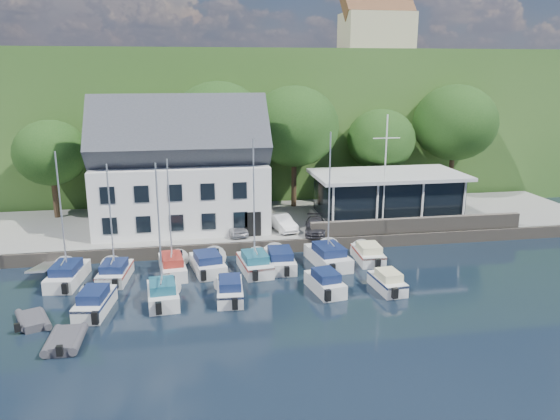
{
  "coord_description": "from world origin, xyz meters",
  "views": [
    {
      "loc": [
        -6.49,
        -29.13,
        14.02
      ],
      "look_at": [
        0.09,
        9.0,
        3.99
      ],
      "focal_mm": 35.0,
      "sensor_mm": 36.0,
      "label": 1
    }
  ],
  "objects_px": {
    "boat_r2_3": "(325,281)",
    "dinghy_0": "(33,319)",
    "boat_r1_7": "(368,252)",
    "boat_r2_4": "(387,280)",
    "car_blue": "(342,219)",
    "boat_r1_2": "(170,214)",
    "boat_r2_1": "(159,231)",
    "car_silver": "(234,226)",
    "boat_r1_3": "(208,262)",
    "club_pavilion": "(387,196)",
    "harbor_building": "(181,176)",
    "boat_r1_5": "(280,258)",
    "boat_r1_6": "(329,201)",
    "car_dgrey": "(315,226)",
    "dinghy_1": "(65,339)",
    "boat_r1_4": "(254,210)",
    "flagpole": "(385,173)",
    "boat_r1_1": "(111,221)",
    "boat_r1_0": "(62,219)",
    "boat_r2_2": "(230,288)",
    "car_white": "(282,222)",
    "boat_r2_0": "(95,300)"
  },
  "relations": [
    {
      "from": "boat_r2_3",
      "to": "car_blue",
      "type": "bearing_deg",
      "value": 59.6
    },
    {
      "from": "car_silver",
      "to": "boat_r1_3",
      "type": "bearing_deg",
      "value": -125.87
    },
    {
      "from": "car_white",
      "to": "boat_r2_0",
      "type": "relative_size",
      "value": 0.68
    },
    {
      "from": "flagpole",
      "to": "boat_r1_1",
      "type": "relative_size",
      "value": 1.14
    },
    {
      "from": "car_blue",
      "to": "dinghy_1",
      "type": "height_order",
      "value": "car_blue"
    },
    {
      "from": "boat_r1_0",
      "to": "boat_r2_1",
      "type": "relative_size",
      "value": 0.96
    },
    {
      "from": "boat_r2_3",
      "to": "dinghy_0",
      "type": "height_order",
      "value": "boat_r2_3"
    },
    {
      "from": "car_blue",
      "to": "boat_r2_3",
      "type": "xyz_separation_m",
      "value": [
        -4.25,
        -11.03,
        -0.89
      ]
    },
    {
      "from": "boat_r1_1",
      "to": "boat_r1_6",
      "type": "distance_m",
      "value": 15.15
    },
    {
      "from": "boat_r1_2",
      "to": "dinghy_0",
      "type": "xyz_separation_m",
      "value": [
        -7.65,
        -6.74,
        -4.05
      ]
    },
    {
      "from": "harbor_building",
      "to": "boat_r1_7",
      "type": "xyz_separation_m",
      "value": [
        13.63,
        -8.51,
        -4.66
      ]
    },
    {
      "from": "boat_r1_2",
      "to": "boat_r2_4",
      "type": "height_order",
      "value": "boat_r1_2"
    },
    {
      "from": "car_white",
      "to": "boat_r1_6",
      "type": "relative_size",
      "value": 0.4
    },
    {
      "from": "car_dgrey",
      "to": "dinghy_0",
      "type": "relative_size",
      "value": 1.45
    },
    {
      "from": "car_silver",
      "to": "boat_r1_7",
      "type": "distance_m",
      "value": 11.02
    },
    {
      "from": "car_dgrey",
      "to": "car_blue",
      "type": "distance_m",
      "value": 2.94
    },
    {
      "from": "boat_r2_4",
      "to": "dinghy_1",
      "type": "relative_size",
      "value": 1.47
    },
    {
      "from": "boat_r1_5",
      "to": "boat_r1_6",
      "type": "xyz_separation_m",
      "value": [
        3.6,
        -0.02,
        4.07
      ]
    },
    {
      "from": "harbor_building",
      "to": "boat_r1_6",
      "type": "relative_size",
      "value": 1.51
    },
    {
      "from": "car_dgrey",
      "to": "dinghy_1",
      "type": "xyz_separation_m",
      "value": [
        -16.79,
        -14.29,
        -1.22
      ]
    },
    {
      "from": "boat_r1_6",
      "to": "boat_r1_4",
      "type": "bearing_deg",
      "value": 178.14
    },
    {
      "from": "boat_r1_3",
      "to": "boat_r1_7",
      "type": "bearing_deg",
      "value": -9.23
    },
    {
      "from": "boat_r2_1",
      "to": "boat_r2_2",
      "type": "distance_m",
      "value": 5.7
    },
    {
      "from": "boat_r1_5",
      "to": "boat_r2_1",
      "type": "relative_size",
      "value": 0.66
    },
    {
      "from": "boat_r1_1",
      "to": "boat_r1_4",
      "type": "xyz_separation_m",
      "value": [
        9.62,
        -0.03,
        0.33
      ]
    },
    {
      "from": "boat_r2_4",
      "to": "club_pavilion",
      "type": "bearing_deg",
      "value": 65.03
    },
    {
      "from": "boat_r1_4",
      "to": "dinghy_1",
      "type": "height_order",
      "value": "boat_r1_4"
    },
    {
      "from": "boat_r1_2",
      "to": "boat_r2_4",
      "type": "relative_size",
      "value": 1.9
    },
    {
      "from": "harbor_building",
      "to": "boat_r2_2",
      "type": "relative_size",
      "value": 2.66
    },
    {
      "from": "flagpole",
      "to": "dinghy_0",
      "type": "xyz_separation_m",
      "value": [
        -24.98,
        -11.75,
        -5.42
      ]
    },
    {
      "from": "car_silver",
      "to": "boat_r1_6",
      "type": "relative_size",
      "value": 0.39
    },
    {
      "from": "car_dgrey",
      "to": "boat_r1_3",
      "type": "relative_size",
      "value": 0.7
    },
    {
      "from": "boat_r1_7",
      "to": "boat_r2_4",
      "type": "bearing_deg",
      "value": -93.58
    },
    {
      "from": "car_silver",
      "to": "boat_r2_4",
      "type": "distance_m",
      "value": 14.21
    },
    {
      "from": "boat_r1_5",
      "to": "car_blue",
      "type": "bearing_deg",
      "value": 45.82
    },
    {
      "from": "boat_r2_1",
      "to": "dinghy_0",
      "type": "bearing_deg",
      "value": -171.92
    },
    {
      "from": "boat_r2_1",
      "to": "boat_r1_1",
      "type": "bearing_deg",
      "value": 121.94
    },
    {
      "from": "car_dgrey",
      "to": "boat_r2_0",
      "type": "distance_m",
      "value": 18.94
    },
    {
      "from": "car_white",
      "to": "boat_r1_1",
      "type": "bearing_deg",
      "value": -166.77
    },
    {
      "from": "car_dgrey",
      "to": "boat_r2_1",
      "type": "xyz_separation_m",
      "value": [
        -11.93,
        -9.77,
        3.06
      ]
    },
    {
      "from": "car_blue",
      "to": "boat_r1_2",
      "type": "xyz_separation_m",
      "value": [
        -14.06,
        -6.04,
        2.73
      ]
    },
    {
      "from": "boat_r1_7",
      "to": "dinghy_0",
      "type": "relative_size",
      "value": 1.87
    },
    {
      "from": "boat_r2_2",
      "to": "dinghy_1",
      "type": "xyz_separation_m",
      "value": [
        -8.98,
        -4.57,
        -0.34
      ]
    },
    {
      "from": "car_silver",
      "to": "boat_r2_2",
      "type": "xyz_separation_m",
      "value": [
        -1.23,
        -10.53,
        -0.93
      ]
    },
    {
      "from": "club_pavilion",
      "to": "boat_r1_3",
      "type": "distance_m",
      "value": 18.41
    },
    {
      "from": "boat_r1_1",
      "to": "boat_r2_1",
      "type": "bearing_deg",
      "value": -46.2
    },
    {
      "from": "boat_r1_0",
      "to": "boat_r1_2",
      "type": "bearing_deg",
      "value": 11.61
    },
    {
      "from": "car_silver",
      "to": "car_blue",
      "type": "bearing_deg",
      "value": -9.09
    },
    {
      "from": "car_silver",
      "to": "boat_r2_1",
      "type": "distance_m",
      "value": 12.24
    },
    {
      "from": "boat_r1_4",
      "to": "dinghy_0",
      "type": "height_order",
      "value": "boat_r1_4"
    }
  ]
}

